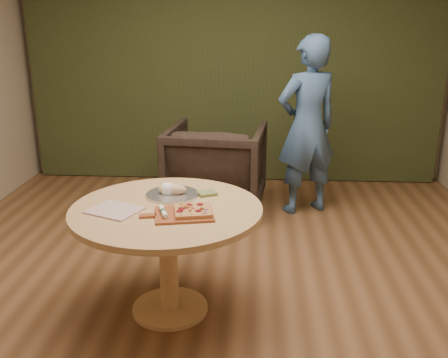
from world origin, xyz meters
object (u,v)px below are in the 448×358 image
Objects in this scene: pizza_paddle at (182,214)px; bread_roll at (171,189)px; person_standing at (307,127)px; pedestal_table at (167,227)px; cutlery_roll at (163,211)px; serving_tray at (172,195)px; armchair at (216,163)px; flatbread_pizza at (193,211)px.

bread_roll is (-0.13, 0.35, 0.04)m from pizza_paddle.
person_standing is at bearing 57.97° from bread_roll.
bread_roll is at bearing 91.36° from pedestal_table.
pedestal_table is 0.23m from cutlery_roll.
cutlery_roll is 0.54× the size of serving_tray.
bread_roll reaches higher than serving_tray.
cutlery_roll is at bearing 91.78° from armchair.
person_standing is at bearing 53.77° from pizza_paddle.
armchair is (0.16, 1.73, -0.27)m from serving_tray.
cutlery_roll is (0.01, -0.15, 0.17)m from pedestal_table.
armchair is at bearing 85.15° from pedestal_table.
bread_roll is (-0.01, 0.00, 0.04)m from serving_tray.
bread_roll is 0.20× the size of armchair.
bread_roll is at bearing 33.55° from person_standing.
armchair reaches higher than cutlery_roll.
flatbread_pizza is at bearing 0.38° from pizza_paddle.
pizza_paddle is at bearing 40.96° from person_standing.
flatbread_pizza reaches higher than pizza_paddle.
cutlery_roll reaches higher than pizza_paddle.
pizza_paddle is (0.12, -0.13, 0.15)m from pedestal_table.
pizza_paddle is at bearing -9.75° from cutlery_roll.
flatbread_pizza is 0.18m from cutlery_roll.
cutlery_roll is at bearing -87.90° from bread_roll.
serving_tray is (-0.00, 0.37, -0.02)m from cutlery_roll.
person_standing is at bearing -175.52° from armchair.
pedestal_table is 0.23m from pizza_paddle.
pedestal_table is 1.26× the size of armchair.
armchair reaches higher than pedestal_table.
pizza_paddle is 0.27× the size of person_standing.
bread_roll is (-0.19, 0.33, 0.02)m from flatbread_pizza.
armchair is at bearing 65.52° from cutlery_roll.
person_standing is (0.94, 2.05, 0.12)m from pizza_paddle.
pedestal_table is 0.28m from bread_roll.
serving_tray is (0.00, 0.22, 0.15)m from pedestal_table.
cutlery_roll is 2.12m from armchair.
pizza_paddle is at bearing 94.84° from armchair.
cutlery_roll is 0.37m from serving_tray.
bread_roll is (-0.01, 0.22, 0.18)m from pedestal_table.
flatbread_pizza is at bearing 96.57° from armchair.
person_standing is (0.90, -0.02, 0.39)m from armchair.
pedestal_table is at bearing -88.64° from bread_roll.
pedestal_table is 2.61× the size of pizza_paddle.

